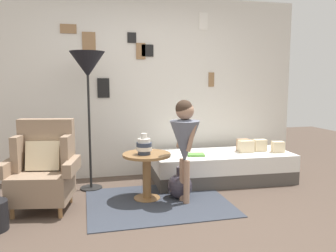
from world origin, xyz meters
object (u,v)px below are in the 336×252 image
at_px(person_child, 185,137).
at_px(armchair, 43,169).
at_px(side_table, 147,167).
at_px(book_on_daybed, 196,155).
at_px(floor_lamp, 88,69).
at_px(demijohn_near, 180,186).
at_px(vase_striped, 144,146).
at_px(daybed, 222,167).

bearing_deg(person_child, armchair, 171.95).
relative_size(armchair, side_table, 1.72).
relative_size(person_child, book_on_daybed, 5.38).
bearing_deg(side_table, person_child, -28.81).
distance_m(armchair, book_on_daybed, 1.92).
bearing_deg(side_table, floor_lamp, 138.59).
xyz_separation_m(person_child, demijohn_near, (-0.01, 0.15, -0.61)).
bearing_deg(book_on_daybed, vase_striped, -151.43).
bearing_deg(daybed, vase_striped, -156.36).
xyz_separation_m(daybed, book_on_daybed, (-0.42, -0.10, 0.22)).
height_order(armchair, demijohn_near, armchair).
bearing_deg(armchair, person_child, -8.05).
height_order(armchair, daybed, armchair).
relative_size(daybed, vase_striped, 7.93).
relative_size(vase_striped, person_child, 0.21).
distance_m(side_table, vase_striped, 0.26).
bearing_deg(armchair, side_table, 0.01).
bearing_deg(book_on_daybed, person_child, -119.59).
bearing_deg(book_on_daybed, armchair, -168.52).
distance_m(daybed, vase_striped, 1.38).
height_order(daybed, vase_striped, vase_striped).
xyz_separation_m(armchair, daybed, (2.30, 0.48, -0.24)).
distance_m(daybed, book_on_daybed, 0.48).
bearing_deg(person_child, book_on_daybed, 60.41).
bearing_deg(demijohn_near, person_child, -85.29).
xyz_separation_m(vase_striped, book_on_daybed, (0.77, 0.42, -0.23)).
height_order(floor_lamp, book_on_daybed, floor_lamp).
bearing_deg(demijohn_near, floor_lamp, 148.22).
xyz_separation_m(armchair, person_child, (1.54, -0.22, 0.32)).
relative_size(floor_lamp, demijohn_near, 4.58).
height_order(armchair, person_child, person_child).
xyz_separation_m(daybed, side_table, (-1.16, -0.48, 0.19)).
xyz_separation_m(armchair, side_table, (1.14, 0.00, -0.05)).
height_order(side_table, person_child, person_child).
xyz_separation_m(floor_lamp, demijohn_near, (1.02, -0.63, -1.38)).
bearing_deg(floor_lamp, daybed, -2.41).
xyz_separation_m(vase_striped, person_child, (0.43, -0.18, 0.11)).
bearing_deg(vase_striped, daybed, 23.64).
bearing_deg(floor_lamp, demijohn_near, -31.78).
distance_m(daybed, demijohn_near, 0.95).
bearing_deg(vase_striped, demijohn_near, -4.44).
bearing_deg(armchair, floor_lamp, 47.72).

